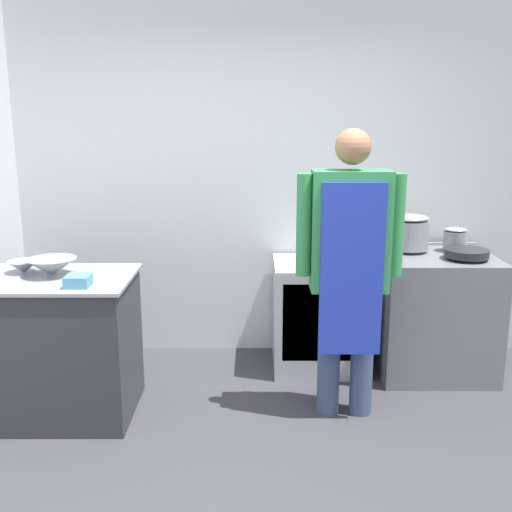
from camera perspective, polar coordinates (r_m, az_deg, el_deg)
ground_plane at (r=3.20m, az=-0.92°, el=-21.90°), size 14.00×14.00×0.00m
wall_back at (r=4.61m, az=-0.71°, el=7.11°), size 8.00×0.05×2.70m
prep_counter at (r=3.97m, az=-18.95°, el=-8.13°), size 1.01×0.71×0.89m
stove at (r=4.56m, az=16.28°, el=-5.24°), size 0.80×0.73×0.89m
fridge_unit at (r=4.49m, az=5.89°, el=-5.56°), size 0.69×0.61×0.80m
person_cook at (r=3.61m, az=8.62°, el=-0.18°), size 0.64×0.24×1.77m
mixing_bowl at (r=3.85m, az=-19.12°, el=-1.02°), size 0.30×0.30×0.11m
small_bowl at (r=3.99m, az=-21.49°, el=-0.98°), size 0.20×0.20×0.08m
plastic_tub at (r=3.57m, az=-16.83°, el=-2.31°), size 0.14×0.14×0.07m
stock_pot at (r=4.49m, az=14.10°, el=2.29°), size 0.29×0.29×0.26m
saute_pan at (r=4.37m, az=19.16°, el=0.30°), size 0.30×0.30×0.05m
sauce_pot at (r=4.59m, az=18.19°, el=1.65°), size 0.17×0.17×0.16m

